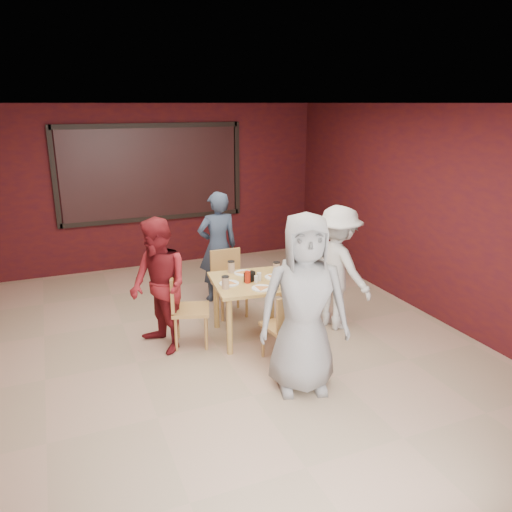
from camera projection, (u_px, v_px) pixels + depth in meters
name	position (u px, v px, depth m)	size (l,w,h in m)	color
floor	(218.00, 347.00, 5.97)	(7.00, 7.00, 0.00)	tan
window_blinds	(152.00, 173.00, 8.53)	(3.00, 0.02, 1.50)	black
dining_table	(252.00, 287.00, 6.07)	(1.04, 1.04, 0.89)	tan
chair_front	(287.00, 323.00, 5.49)	(0.45, 0.45, 0.84)	#A26F3F
chair_back	(228.00, 278.00, 6.83)	(0.43, 0.43, 0.88)	#A26F3F
chair_left	(184.00, 305.00, 5.91)	(0.54, 0.54, 0.89)	#A26F3F
chair_right	(304.00, 291.00, 6.50)	(0.44, 0.44, 0.79)	#A26F3F
diner_front	(304.00, 304.00, 4.88)	(0.89, 0.58, 1.83)	gray
diner_back	(218.00, 247.00, 7.21)	(0.59, 0.39, 1.62)	#303F56
diner_left	(159.00, 286.00, 5.71)	(0.77, 0.60, 1.58)	maroon
diner_right	(337.00, 268.00, 6.32)	(1.03, 0.59, 1.60)	silver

